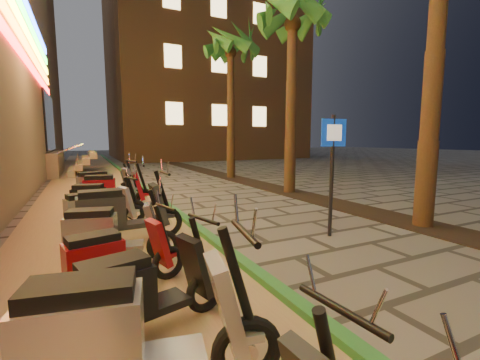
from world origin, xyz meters
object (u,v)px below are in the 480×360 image
scooter_4 (127,335)px  scooter_13 (104,184)px  scooter_9 (97,210)px  scooter_6 (114,259)px  scooter_12 (104,186)px  scooter_8 (118,213)px  scooter_11 (111,191)px  scooter_5 (140,291)px  pedestrian_sign (332,159)px  scooter_7 (109,234)px  scooter_10 (100,201)px

scooter_4 → scooter_13: size_ratio=1.11×
scooter_9 → scooter_13: scooter_13 is taller
scooter_6 → scooter_12: size_ratio=0.80×
scooter_8 → scooter_13: scooter_8 is taller
scooter_8 → scooter_13: size_ratio=1.14×
scooter_4 → scooter_6: size_ratio=1.22×
scooter_6 → scooter_11: bearing=72.8°
scooter_5 → scooter_11: scooter_11 is taller
pedestrian_sign → scooter_13: 7.11m
scooter_9 → scooter_4: bearing=-106.6°
pedestrian_sign → scooter_12: (-3.74, 5.01, -0.94)m
scooter_11 → scooter_12: bearing=105.9°
pedestrian_sign → scooter_8: bearing=171.1°
scooter_5 → scooter_12: (0.08, 6.74, 0.09)m
scooter_8 → scooter_7: bearing=-103.5°
scooter_4 → scooter_13: bearing=98.8°
scooter_12 → scooter_5: bearing=-103.1°
pedestrian_sign → scooter_12: pedestrian_sign is taller
scooter_4 → scooter_7: (0.09, 2.78, -0.05)m
scooter_10 → scooter_12: 1.88m
scooter_9 → scooter_13: bearing=68.2°
scooter_8 → scooter_11: 2.89m
scooter_10 → scooter_11: 1.08m
pedestrian_sign → scooter_10: size_ratio=1.46×
scooter_9 → scooter_11: size_ratio=0.87×
scooter_4 → scooter_9: (0.00, 4.64, -0.07)m
scooter_6 → scooter_10: (0.04, 3.86, 0.04)m
scooter_7 → scooter_8: size_ratio=0.87×
scooter_6 → scooter_8: bearing=70.0°
scooter_5 → scooter_6: 1.03m
scooter_6 → scooter_11: scooter_11 is taller
scooter_5 → scooter_6: (-0.14, 1.02, -0.02)m
scooter_9 → scooter_11: (0.41, 2.05, 0.06)m
scooter_4 → scooter_10: size_ratio=1.13×
scooter_8 → scooter_12: 3.72m
scooter_10 → scooter_7: bearing=-72.4°
scooter_5 → scooter_6: scooter_5 is taller
scooter_10 → scooter_5: bearing=-70.8°
scooter_9 → scooter_13: size_ratio=0.97×
scooter_10 → scooter_13: scooter_13 is taller
scooter_5 → scooter_10: 4.88m
scooter_10 → scooter_13: 2.87m
scooter_8 → pedestrian_sign: bearing=-20.2°
scooter_4 → scooter_11: (0.42, 6.69, -0.00)m
scooter_11 → scooter_12: (-0.13, 0.83, 0.01)m
scooter_9 → scooter_10: bearing=67.8°
scooter_7 → scooter_10: size_ratio=1.01×
scooter_10 → scooter_11: (0.31, 1.03, 0.05)m
scooter_4 → scooter_12: 7.53m
scooter_9 → scooter_5: bearing=-103.5°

